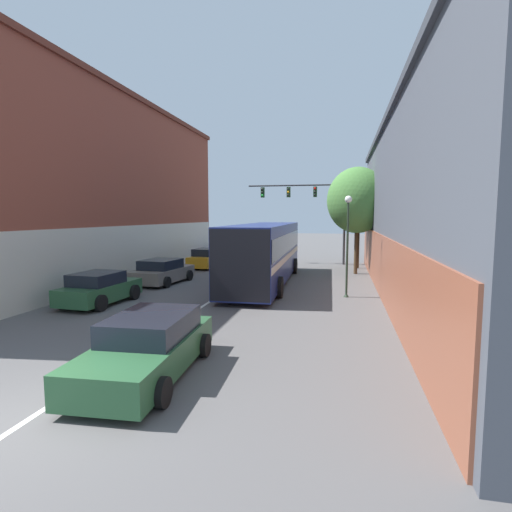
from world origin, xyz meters
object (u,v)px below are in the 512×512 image
object	(u,v)px
bus	(265,250)
street_lamp	(348,238)
parked_car_left_near	(208,258)
traffic_signal_gantry	(312,203)
parked_car_left_distant	(99,289)
parked_car_left_mid	(227,250)
hatchback_foreground	(148,347)
street_tree_near	(357,200)
street_tree_far	(359,209)
parked_car_left_far	(162,272)

from	to	relation	value
bus	street_lamp	bearing A→B (deg)	-125.84
parked_car_left_near	traffic_signal_gantry	bearing A→B (deg)	-56.91
street_lamp	parked_car_left_near	bearing A→B (deg)	138.12
bus	parked_car_left_distant	size ratio (longest dim) A/B	3.28
parked_car_left_mid	parked_car_left_distant	bearing A→B (deg)	-173.42
parked_car_left_distant	hatchback_foreground	bearing A→B (deg)	-135.85
parked_car_left_near	street_tree_near	xyz separation A→B (m)	(10.46, -1.04, 4.09)
hatchback_foreground	street_lamp	bearing A→B (deg)	-27.39
hatchback_foreground	parked_car_left_distant	distance (m)	8.69
parked_car_left_distant	street_tree_far	world-z (taller)	street_tree_far
street_lamp	street_tree_far	bearing A→B (deg)	85.22
street_lamp	street_tree_far	world-z (taller)	street_tree_far
bus	street_tree_near	xyz separation A→B (m)	(5.10, 4.72, 2.89)
bus	street_tree_near	size ratio (longest dim) A/B	1.87
parked_car_left_distant	street_lamp	world-z (taller)	street_lamp
bus	street_lamp	xyz separation A→B (m)	(4.44, -3.03, 0.90)
parked_car_left_distant	traffic_signal_gantry	xyz separation A→B (m)	(7.77, 16.40, 4.11)
street_tree_near	street_tree_far	bearing A→B (deg)	85.45
street_tree_far	parked_car_left_distant	bearing A→B (deg)	-127.97
hatchback_foreground	parked_car_left_mid	size ratio (longest dim) A/B	1.11
parked_car_left_mid	bus	bearing A→B (deg)	-148.45
parked_car_left_near	parked_car_left_mid	world-z (taller)	parked_car_left_near
parked_car_left_near	street_lamp	world-z (taller)	street_lamp
street_tree_near	parked_car_left_far	bearing A→B (deg)	-150.69
traffic_signal_gantry	street_tree_near	world-z (taller)	street_tree_near
bus	street_tree_near	world-z (taller)	street_tree_near
parked_car_left_far	hatchback_foreground	bearing A→B (deg)	-150.58
street_tree_far	parked_car_left_near	bearing A→B (deg)	-169.93
hatchback_foreground	traffic_signal_gantry	bearing A→B (deg)	-8.14
parked_car_left_near	street_lamp	size ratio (longest dim) A/B	0.88
parked_car_left_mid	parked_car_left_distant	size ratio (longest dim) A/B	1.10
hatchback_foreground	parked_car_left_far	size ratio (longest dim) A/B	1.12
parked_car_left_far	traffic_signal_gantry	xyz separation A→B (m)	(7.45, 10.92, 4.13)
street_tree_near	bus	bearing A→B (deg)	-137.23
traffic_signal_gantry	street_tree_near	xyz separation A→B (m)	(3.26, -4.91, -0.02)
bus	parked_car_left_near	distance (m)	7.96
parked_car_left_near	street_tree_far	distance (m)	11.44
parked_car_left_mid	parked_car_left_distant	xyz separation A→B (m)	(-0.04, -19.49, 0.01)
street_lamp	parked_car_left_far	bearing A→B (deg)	170.21
parked_car_left_mid	street_tree_near	world-z (taller)	street_tree_near
traffic_signal_gantry	street_tree_near	bearing A→B (deg)	-56.47
street_tree_near	street_tree_far	xyz separation A→B (m)	(0.23, 2.94, -0.48)
parked_car_left_distant	street_lamp	xyz separation A→B (m)	(10.37, 3.75, 2.10)
parked_car_left_mid	parked_car_left_far	world-z (taller)	parked_car_left_mid
bus	parked_car_left_far	bearing A→B (deg)	101.49
street_lamp	street_tree_near	bearing A→B (deg)	85.13
hatchback_foreground	parked_car_left_near	xyz separation A→B (m)	(-5.10, 19.12, -0.01)
street_lamp	street_tree_far	xyz separation A→B (m)	(0.89, 10.69, 1.51)
traffic_signal_gantry	parked_car_left_far	bearing A→B (deg)	-124.30
bus	street_lamp	world-z (taller)	street_lamp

